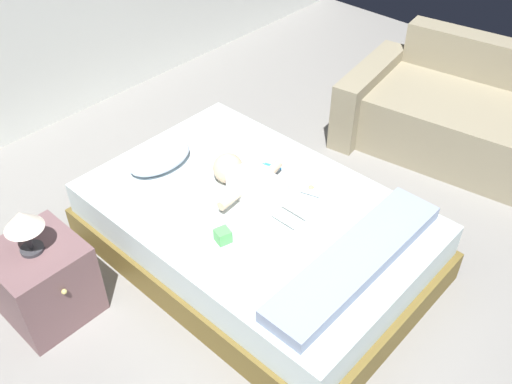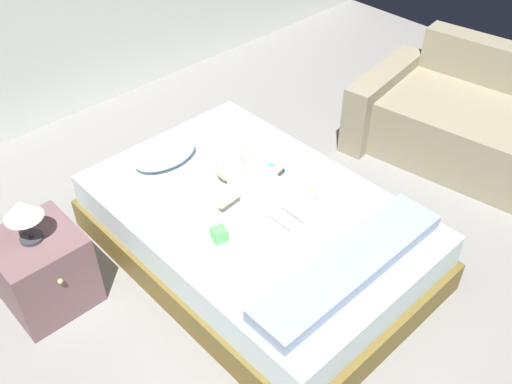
{
  "view_description": "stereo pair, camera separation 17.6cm",
  "coord_description": "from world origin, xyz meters",
  "px_view_note": "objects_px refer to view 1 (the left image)",
  "views": [
    {
      "loc": [
        -1.62,
        -1.07,
        2.64
      ],
      "look_at": [
        0.23,
        0.64,
        0.52
      ],
      "focal_mm": 39.84,
      "sensor_mm": 36.0,
      "label": 1
    },
    {
      "loc": [
        -1.49,
        -1.19,
        2.64
      ],
      "look_at": [
        0.23,
        0.64,
        0.52
      ],
      "focal_mm": 39.84,
      "sensor_mm": 36.0,
      "label": 2
    }
  ],
  "objects_px": {
    "bed": "(256,231)",
    "baby_bottle": "(311,190)",
    "pillow": "(159,157)",
    "toy_block": "(223,236)",
    "lamp": "(23,222)",
    "couch": "(475,121)",
    "baby": "(249,183)",
    "toothbrush": "(271,165)",
    "nightstand": "(44,281)"
  },
  "relations": [
    {
      "from": "bed",
      "to": "baby_bottle",
      "type": "xyz_separation_m",
      "value": [
        0.3,
        -0.18,
        0.25
      ]
    },
    {
      "from": "pillow",
      "to": "baby_bottle",
      "type": "height_order",
      "value": "pillow"
    },
    {
      "from": "toy_block",
      "to": "bed",
      "type": "bearing_deg",
      "value": 11.58
    },
    {
      "from": "bed",
      "to": "lamp",
      "type": "relative_size",
      "value": 7.71
    },
    {
      "from": "couch",
      "to": "baby_bottle",
      "type": "bearing_deg",
      "value": 170.38
    },
    {
      "from": "baby",
      "to": "lamp",
      "type": "distance_m",
      "value": 1.27
    },
    {
      "from": "toothbrush",
      "to": "lamp",
      "type": "distance_m",
      "value": 1.53
    },
    {
      "from": "toothbrush",
      "to": "couch",
      "type": "distance_m",
      "value": 1.76
    },
    {
      "from": "lamp",
      "to": "pillow",
      "type": "bearing_deg",
      "value": 8.84
    },
    {
      "from": "nightstand",
      "to": "toothbrush",
      "type": "bearing_deg",
      "value": -14.75
    },
    {
      "from": "lamp",
      "to": "toy_block",
      "type": "relative_size",
      "value": 2.8
    },
    {
      "from": "pillow",
      "to": "toothbrush",
      "type": "relative_size",
      "value": 3.22
    },
    {
      "from": "bed",
      "to": "nightstand",
      "type": "distance_m",
      "value": 1.25
    },
    {
      "from": "baby_bottle",
      "to": "toy_block",
      "type": "bearing_deg",
      "value": 170.71
    },
    {
      "from": "toothbrush",
      "to": "couch",
      "type": "xyz_separation_m",
      "value": [
        1.63,
        -0.64,
        -0.16
      ]
    },
    {
      "from": "nightstand",
      "to": "toy_block",
      "type": "height_order",
      "value": "toy_block"
    },
    {
      "from": "toothbrush",
      "to": "baby_bottle",
      "type": "height_order",
      "value": "baby_bottle"
    },
    {
      "from": "couch",
      "to": "baby_bottle",
      "type": "relative_size",
      "value": 15.68
    },
    {
      "from": "toothbrush",
      "to": "lamp",
      "type": "bearing_deg",
      "value": 165.24
    },
    {
      "from": "nightstand",
      "to": "lamp",
      "type": "distance_m",
      "value": 0.45
    },
    {
      "from": "toothbrush",
      "to": "toy_block",
      "type": "relative_size",
      "value": 1.44
    },
    {
      "from": "bed",
      "to": "toy_block",
      "type": "relative_size",
      "value": 21.56
    },
    {
      "from": "baby",
      "to": "baby_bottle",
      "type": "bearing_deg",
      "value": -49.4
    },
    {
      "from": "pillow",
      "to": "baby_bottle",
      "type": "xyz_separation_m",
      "value": [
        0.43,
        -0.9,
        -0.03
      ]
    },
    {
      "from": "pillow",
      "to": "couch",
      "type": "relative_size",
      "value": 0.22
    },
    {
      "from": "toothbrush",
      "to": "nightstand",
      "type": "bearing_deg",
      "value": 165.25
    },
    {
      "from": "pillow",
      "to": "toothbrush",
      "type": "bearing_deg",
      "value": -48.88
    },
    {
      "from": "nightstand",
      "to": "lamp",
      "type": "bearing_deg",
      "value": 90.0
    },
    {
      "from": "baby",
      "to": "toy_block",
      "type": "xyz_separation_m",
      "value": [
        -0.4,
        -0.18,
        -0.04
      ]
    },
    {
      "from": "baby",
      "to": "toy_block",
      "type": "relative_size",
      "value": 7.1
    },
    {
      "from": "nightstand",
      "to": "couch",
      "type": "bearing_deg",
      "value": -18.42
    },
    {
      "from": "pillow",
      "to": "nightstand",
      "type": "relative_size",
      "value": 0.91
    },
    {
      "from": "baby",
      "to": "couch",
      "type": "height_order",
      "value": "couch"
    },
    {
      "from": "lamp",
      "to": "baby_bottle",
      "type": "bearing_deg",
      "value": -27.77
    },
    {
      "from": "couch",
      "to": "lamp",
      "type": "height_order",
      "value": "couch"
    },
    {
      "from": "bed",
      "to": "nightstand",
      "type": "height_order",
      "value": "nightstand"
    },
    {
      "from": "pillow",
      "to": "couch",
      "type": "xyz_separation_m",
      "value": [
        2.1,
        -1.18,
        -0.2
      ]
    },
    {
      "from": "nightstand",
      "to": "toy_block",
      "type": "xyz_separation_m",
      "value": [
        0.77,
        -0.64,
        0.22
      ]
    },
    {
      "from": "bed",
      "to": "lamp",
      "type": "distance_m",
      "value": 1.34
    },
    {
      "from": "couch",
      "to": "nightstand",
      "type": "bearing_deg",
      "value": 161.58
    },
    {
      "from": "pillow",
      "to": "bed",
      "type": "bearing_deg",
      "value": -79.95
    },
    {
      "from": "couch",
      "to": "baby_bottle",
      "type": "xyz_separation_m",
      "value": [
        -1.67,
        0.28,
        0.18
      ]
    },
    {
      "from": "nightstand",
      "to": "lamp",
      "type": "height_order",
      "value": "lamp"
    },
    {
      "from": "bed",
      "to": "toothbrush",
      "type": "bearing_deg",
      "value": 28.54
    },
    {
      "from": "couch",
      "to": "bed",
      "type": "bearing_deg",
      "value": 166.89
    },
    {
      "from": "toothbrush",
      "to": "lamp",
      "type": "relative_size",
      "value": 0.51
    },
    {
      "from": "bed",
      "to": "baby_bottle",
      "type": "relative_size",
      "value": 16.21
    },
    {
      "from": "nightstand",
      "to": "pillow",
      "type": "bearing_deg",
      "value": 8.85
    },
    {
      "from": "nightstand",
      "to": "baby",
      "type": "bearing_deg",
      "value": -21.53
    },
    {
      "from": "lamp",
      "to": "toy_block",
      "type": "height_order",
      "value": "lamp"
    }
  ]
}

